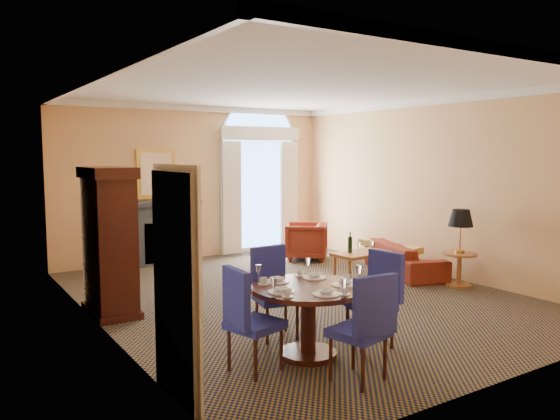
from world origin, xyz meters
TOP-DOWN VIEW (x-y plane):
  - ground at (0.00, 0.00)m, footprint 7.50×7.50m
  - room_envelope at (-0.03, 0.67)m, footprint 6.04×7.52m
  - armoire at (-2.72, 0.60)m, footprint 0.58×1.03m
  - dining_table at (-1.36, -2.19)m, footprint 1.25×1.25m
  - dining_chair_north at (-1.31, -1.37)m, footprint 0.57×0.57m
  - dining_chair_south at (-1.31, -3.07)m, footprint 0.58×0.58m
  - dining_chair_east at (-0.46, -2.30)m, footprint 0.59×0.59m
  - dining_chair_west at (-2.15, -2.22)m, footprint 0.59×0.59m
  - sofa at (2.55, 0.21)m, footprint 1.37×2.11m
  - armchair at (1.81, 2.31)m, footprint 1.18×1.18m
  - coffee_table at (1.48, 0.21)m, footprint 1.04×0.63m
  - side_table at (2.60, -0.98)m, footprint 0.57×0.57m

SIDE VIEW (x-z plane):
  - ground at x=0.00m, z-range 0.00..0.00m
  - sofa at x=2.55m, z-range 0.00..0.57m
  - armchair at x=1.81m, z-range 0.00..0.77m
  - coffee_table at x=1.48m, z-range 0.03..0.90m
  - dining_table at x=-1.36m, z-range 0.09..1.08m
  - dining_chair_north at x=-1.31m, z-range 0.08..1.16m
  - dining_chair_south at x=-1.31m, z-range 0.08..1.16m
  - dining_chair_east at x=-0.46m, z-range 0.08..1.16m
  - dining_chair_west at x=-2.15m, z-range 0.08..1.16m
  - side_table at x=2.60m, z-range 0.19..1.46m
  - armoire at x=-2.72m, z-range -0.04..1.99m
  - room_envelope at x=-0.03m, z-range 0.78..4.23m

